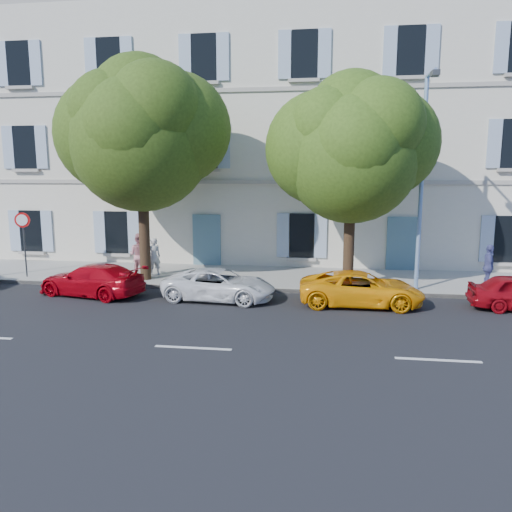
# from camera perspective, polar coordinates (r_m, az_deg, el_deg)

# --- Properties ---
(ground) EXTENTS (90.00, 90.00, 0.00)m
(ground) POSITION_cam_1_polar(r_m,az_deg,el_deg) (16.71, -3.60, -5.80)
(ground) COLOR black
(sidewalk) EXTENTS (36.00, 4.50, 0.15)m
(sidewalk) POSITION_cam_1_polar(r_m,az_deg,el_deg) (20.95, -1.15, -2.43)
(sidewalk) COLOR #A09E96
(sidewalk) RESTS_ON ground
(kerb) EXTENTS (36.00, 0.16, 0.16)m
(kerb) POSITION_cam_1_polar(r_m,az_deg,el_deg) (18.86, -2.20, -3.76)
(kerb) COLOR #9E998E
(kerb) RESTS_ON ground
(building) EXTENTS (28.00, 7.00, 12.00)m
(building) POSITION_cam_1_polar(r_m,az_deg,el_deg) (26.24, 0.86, 12.98)
(building) COLOR beige
(building) RESTS_ON ground
(car_red_coupe) EXTENTS (4.25, 2.49, 1.16)m
(car_red_coupe) POSITION_cam_1_polar(r_m,az_deg,el_deg) (19.01, -18.26, -2.60)
(car_red_coupe) COLOR #A90410
(car_red_coupe) RESTS_ON ground
(car_white_coupe) EXTENTS (4.05, 2.14, 1.09)m
(car_white_coupe) POSITION_cam_1_polar(r_m,az_deg,el_deg) (17.48, -4.23, -3.29)
(car_white_coupe) COLOR white
(car_white_coupe) RESTS_ON ground
(car_yellow_supercar) EXTENTS (4.12, 1.91, 1.14)m
(car_yellow_supercar) POSITION_cam_1_polar(r_m,az_deg,el_deg) (17.09, 11.93, -3.67)
(car_yellow_supercar) COLOR #FFA20A
(car_yellow_supercar) RESTS_ON ground
(tree_left) EXTENTS (5.46, 5.46, 8.46)m
(tree_left) POSITION_cam_1_polar(r_m,az_deg,el_deg) (20.29, -13.02, 12.63)
(tree_left) COLOR #3A2819
(tree_left) RESTS_ON sidewalk
(tree_right) EXTENTS (4.92, 4.92, 7.57)m
(tree_right) POSITION_cam_1_polar(r_m,az_deg,el_deg) (18.69, 10.87, 11.18)
(tree_right) COLOR #3A2819
(tree_right) RESTS_ON sidewalk
(road_sign) EXTENTS (0.61, 0.18, 2.66)m
(road_sign) POSITION_cam_1_polar(r_m,az_deg,el_deg) (22.49, -25.06, 2.64)
(road_sign) COLOR #383A3D
(road_sign) RESTS_ON sidewalk
(street_lamp) EXTENTS (0.24, 1.61, 7.58)m
(street_lamp) POSITION_cam_1_polar(r_m,az_deg,el_deg) (18.77, 18.54, 9.13)
(street_lamp) COLOR #7293BF
(street_lamp) RESTS_ON sidewalk
(pedestrian_a) EXTENTS (0.69, 0.64, 1.58)m
(pedestrian_a) POSITION_cam_1_polar(r_m,az_deg,el_deg) (21.28, -11.60, -0.07)
(pedestrian_a) COLOR silver
(pedestrian_a) RESTS_ON sidewalk
(pedestrian_b) EXTENTS (0.98, 0.83, 1.81)m
(pedestrian_b) POSITION_cam_1_polar(r_m,az_deg,el_deg) (21.08, -13.20, 0.11)
(pedestrian_b) COLOR #BC7880
(pedestrian_b) RESTS_ON sidewalk
(pedestrian_c) EXTENTS (0.55, 1.03, 1.67)m
(pedestrian_c) POSITION_cam_1_polar(r_m,az_deg,el_deg) (20.22, 25.05, -1.15)
(pedestrian_c) COLOR #4E528F
(pedestrian_c) RESTS_ON sidewalk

